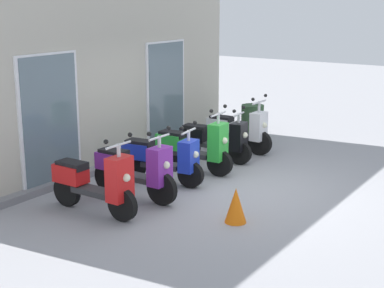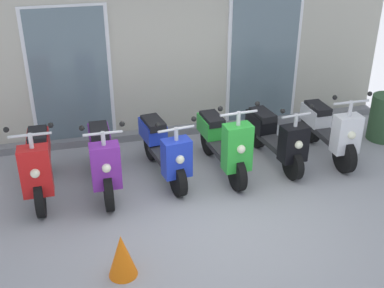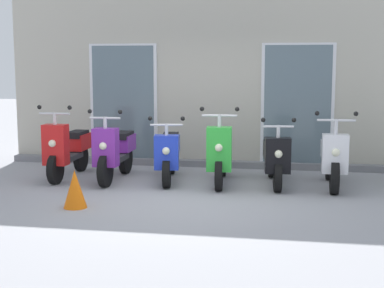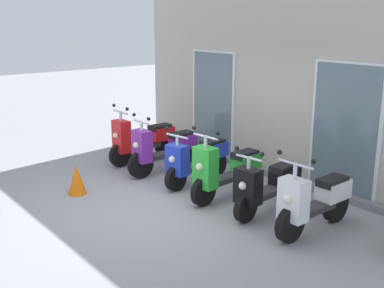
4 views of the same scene
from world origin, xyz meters
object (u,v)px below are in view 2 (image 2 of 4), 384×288
at_px(scooter_green, 223,142).
at_px(scooter_white, 329,130).
at_px(scooter_red, 38,163).
at_px(traffic_cone, 122,255).
at_px(scooter_blue, 164,148).
at_px(scooter_purple, 103,158).
at_px(scooter_black, 275,136).

height_order(scooter_green, scooter_white, scooter_green).
distance_m(scooter_red, traffic_cone, 2.13).
bearing_deg(scooter_green, scooter_blue, 173.60).
xyz_separation_m(scooter_purple, scooter_black, (2.63, 0.11, -0.04)).
bearing_deg(scooter_green, scooter_black, 5.71).
distance_m(scooter_green, scooter_black, 0.87).
height_order(scooter_red, scooter_blue, scooter_red).
relative_size(scooter_purple, traffic_cone, 3.17).
height_order(scooter_red, scooter_black, scooter_red).
bearing_deg(scooter_purple, scooter_green, 0.90).
xyz_separation_m(scooter_green, traffic_cone, (-1.76, -1.89, -0.23)).
bearing_deg(scooter_black, traffic_cone, -143.00).
bearing_deg(scooter_black, scooter_green, -174.29).
distance_m(scooter_red, scooter_purple, 0.87).
xyz_separation_m(scooter_black, traffic_cone, (-2.62, -1.97, -0.19)).
height_order(scooter_purple, scooter_black, scooter_purple).
xyz_separation_m(scooter_blue, scooter_black, (1.74, -0.01, -0.01)).
relative_size(scooter_green, scooter_black, 1.04).
distance_m(scooter_red, scooter_white, 4.39).
bearing_deg(scooter_green, scooter_white, 1.89).
height_order(scooter_purple, scooter_white, scooter_white).
xyz_separation_m(scooter_black, scooter_white, (0.90, -0.03, 0.02)).
relative_size(scooter_red, scooter_blue, 1.02).
xyz_separation_m(scooter_blue, traffic_cone, (-0.88, -1.99, -0.20)).
relative_size(scooter_red, scooter_white, 1.04).
height_order(scooter_purple, scooter_green, scooter_green).
relative_size(scooter_red, traffic_cone, 3.14).
bearing_deg(scooter_red, scooter_green, -0.81).
bearing_deg(scooter_blue, scooter_white, -0.88).
relative_size(scooter_red, scooter_black, 1.04).
distance_m(scooter_purple, scooter_green, 1.76).
bearing_deg(scooter_purple, traffic_cone, -89.75).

